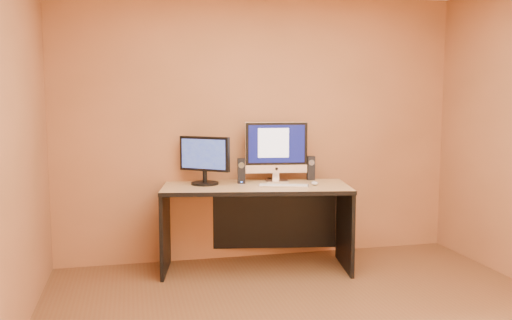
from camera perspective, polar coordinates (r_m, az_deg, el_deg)
name	(u,v)px	position (r m, az deg, el deg)	size (l,w,h in m)	color
walls	(335,144)	(3.46, 8.32, 1.67)	(4.00, 4.00, 2.60)	#AD6F45
desk	(256,227)	(5.07, 0.00, -7.09)	(1.70, 0.75, 0.79)	tan
imac	(277,151)	(5.20, 2.20, 0.94)	(0.61, 0.22, 0.59)	silver
second_monitor	(205,161)	(5.04, -5.42, -0.07)	(0.51, 0.26, 0.45)	black
speaker_left	(241,171)	(5.10, -1.56, -1.15)	(0.07, 0.08, 0.23)	black
speaker_right	(311,168)	(5.34, 5.79, -0.85)	(0.07, 0.08, 0.23)	black
keyboard	(283,186)	(4.93, 2.91, -2.71)	(0.46, 0.12, 0.02)	silver
mouse	(315,183)	(5.03, 6.18, -2.43)	(0.06, 0.11, 0.04)	silver
cable_a	(275,179)	(5.32, 1.99, -2.06)	(0.01, 0.01, 0.23)	black
cable_b	(267,178)	(5.39, 1.18, -1.95)	(0.01, 0.01, 0.19)	black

